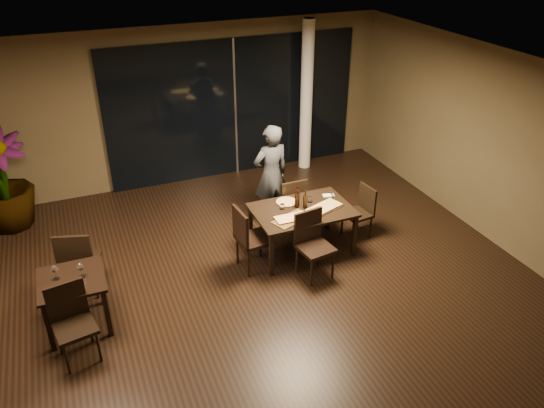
{
  "coord_description": "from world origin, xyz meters",
  "views": [
    {
      "loc": [
        -2.08,
        -5.53,
        4.75
      ],
      "look_at": [
        0.43,
        0.62,
        1.05
      ],
      "focal_mm": 35.0,
      "sensor_mm": 36.0,
      "label": 1
    }
  ],
  "objects_px": {
    "chair_side_near": "(72,318)",
    "chair_main_right": "(361,209)",
    "bottle_b": "(305,199)",
    "chair_main_left": "(249,236)",
    "potted_plant": "(1,181)",
    "bottle_a": "(297,198)",
    "chair_side_far": "(78,260)",
    "chair_main_far": "(291,202)",
    "bottle_c": "(297,196)",
    "chair_main_near": "(312,241)",
    "main_table": "(302,213)",
    "diner": "(271,174)",
    "side_table": "(72,287)"
  },
  "relations": [
    {
      "from": "potted_plant",
      "to": "chair_main_left",
      "type": "bearing_deg",
      "value": -38.93
    },
    {
      "from": "main_table",
      "to": "bottle_a",
      "type": "bearing_deg",
      "value": 124.39
    },
    {
      "from": "chair_main_left",
      "to": "potted_plant",
      "type": "xyz_separation_m",
      "value": [
        -3.33,
        2.69,
        0.27
      ]
    },
    {
      "from": "chair_main_far",
      "to": "chair_main_right",
      "type": "height_order",
      "value": "chair_main_far"
    },
    {
      "from": "chair_main_left",
      "to": "bottle_b",
      "type": "xyz_separation_m",
      "value": [
        0.98,
        0.16,
        0.32
      ]
    },
    {
      "from": "chair_side_near",
      "to": "chair_main_near",
      "type": "bearing_deg",
      "value": -3.0
    },
    {
      "from": "side_table",
      "to": "bottle_b",
      "type": "relative_size",
      "value": 2.71
    },
    {
      "from": "chair_main_left",
      "to": "main_table",
      "type": "bearing_deg",
      "value": -86.76
    },
    {
      "from": "chair_main_right",
      "to": "diner",
      "type": "xyz_separation_m",
      "value": [
        -1.18,
        1.01,
        0.39
      ]
    },
    {
      "from": "bottle_b",
      "to": "bottle_c",
      "type": "xyz_separation_m",
      "value": [
        -0.08,
        0.12,
        0.02
      ]
    },
    {
      "from": "bottle_a",
      "to": "chair_side_far",
      "type": "bearing_deg",
      "value": 178.92
    },
    {
      "from": "main_table",
      "to": "chair_side_far",
      "type": "relative_size",
      "value": 1.43
    },
    {
      "from": "chair_side_near",
      "to": "chair_main_right",
      "type": "bearing_deg",
      "value": 2.94
    },
    {
      "from": "chair_side_near",
      "to": "bottle_a",
      "type": "relative_size",
      "value": 3.2
    },
    {
      "from": "chair_main_far",
      "to": "chair_side_far",
      "type": "height_order",
      "value": "chair_side_far"
    },
    {
      "from": "bottle_a",
      "to": "diner",
      "type": "bearing_deg",
      "value": 91.64
    },
    {
      "from": "chair_main_left",
      "to": "chair_main_near",
      "type": "bearing_deg",
      "value": -124.1
    },
    {
      "from": "chair_main_near",
      "to": "diner",
      "type": "xyz_separation_m",
      "value": [
        0.03,
        1.65,
        0.31
      ]
    },
    {
      "from": "chair_side_far",
      "to": "chair_main_left",
      "type": "bearing_deg",
      "value": -169.88
    },
    {
      "from": "diner",
      "to": "potted_plant",
      "type": "height_order",
      "value": "diner"
    },
    {
      "from": "chair_main_left",
      "to": "potted_plant",
      "type": "distance_m",
      "value": 4.29
    },
    {
      "from": "chair_main_near",
      "to": "chair_side_near",
      "type": "distance_m",
      "value": 3.37
    },
    {
      "from": "chair_main_far",
      "to": "potted_plant",
      "type": "relative_size",
      "value": 0.57
    },
    {
      "from": "chair_main_left",
      "to": "potted_plant",
      "type": "height_order",
      "value": "potted_plant"
    },
    {
      "from": "chair_main_near",
      "to": "chair_main_left",
      "type": "distance_m",
      "value": 0.93
    },
    {
      "from": "chair_side_far",
      "to": "potted_plant",
      "type": "distance_m",
      "value": 2.61
    },
    {
      "from": "chair_main_near",
      "to": "side_table",
      "type": "bearing_deg",
      "value": 169.76
    },
    {
      "from": "chair_main_far",
      "to": "bottle_c",
      "type": "relative_size",
      "value": 2.92
    },
    {
      "from": "chair_side_near",
      "to": "potted_plant",
      "type": "xyz_separation_m",
      "value": [
        -0.81,
        3.56,
        0.3
      ]
    },
    {
      "from": "bottle_b",
      "to": "chair_main_right",
      "type": "bearing_deg",
      "value": 1.96
    },
    {
      "from": "chair_side_near",
      "to": "bottle_a",
      "type": "height_order",
      "value": "bottle_a"
    },
    {
      "from": "chair_side_near",
      "to": "potted_plant",
      "type": "bearing_deg",
      "value": 92.55
    },
    {
      "from": "chair_main_left",
      "to": "chair_main_right",
      "type": "distance_m",
      "value": 2.04
    },
    {
      "from": "chair_main_right",
      "to": "chair_side_near",
      "type": "bearing_deg",
      "value": -84.18
    },
    {
      "from": "chair_side_near",
      "to": "bottle_c",
      "type": "xyz_separation_m",
      "value": [
        3.43,
        1.15,
        0.37
      ]
    },
    {
      "from": "chair_main_near",
      "to": "bottle_b",
      "type": "bearing_deg",
      "value": 66.12
    },
    {
      "from": "diner",
      "to": "bottle_b",
      "type": "xyz_separation_m",
      "value": [
        0.14,
        -1.05,
        0.03
      ]
    },
    {
      "from": "main_table",
      "to": "chair_main_near",
      "type": "xyz_separation_m",
      "value": [
        -0.11,
        -0.59,
        -0.12
      ]
    },
    {
      "from": "chair_main_left",
      "to": "chair_side_far",
      "type": "distance_m",
      "value": 2.37
    },
    {
      "from": "main_table",
      "to": "chair_side_near",
      "type": "distance_m",
      "value": 3.6
    },
    {
      "from": "bottle_b",
      "to": "bottle_c",
      "type": "bearing_deg",
      "value": 122.08
    },
    {
      "from": "chair_side_far",
      "to": "diner",
      "type": "bearing_deg",
      "value": -146.91
    },
    {
      "from": "chair_main_near",
      "to": "potted_plant",
      "type": "relative_size",
      "value": 0.59
    },
    {
      "from": "chair_main_far",
      "to": "chair_side_near",
      "type": "bearing_deg",
      "value": 24.05
    },
    {
      "from": "main_table",
      "to": "chair_main_left",
      "type": "xyz_separation_m",
      "value": [
        -0.93,
        -0.14,
        -0.1
      ]
    },
    {
      "from": "potted_plant",
      "to": "chair_main_far",
      "type": "bearing_deg",
      "value": -23.79
    },
    {
      "from": "diner",
      "to": "side_table",
      "type": "bearing_deg",
      "value": 18.92
    },
    {
      "from": "side_table",
      "to": "chair_side_near",
      "type": "xyz_separation_m",
      "value": [
        -0.06,
        -0.51,
        -0.07
      ]
    },
    {
      "from": "chair_main_right",
      "to": "potted_plant",
      "type": "height_order",
      "value": "potted_plant"
    },
    {
      "from": "chair_side_far",
      "to": "potted_plant",
      "type": "bearing_deg",
      "value": -50.81
    }
  ]
}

